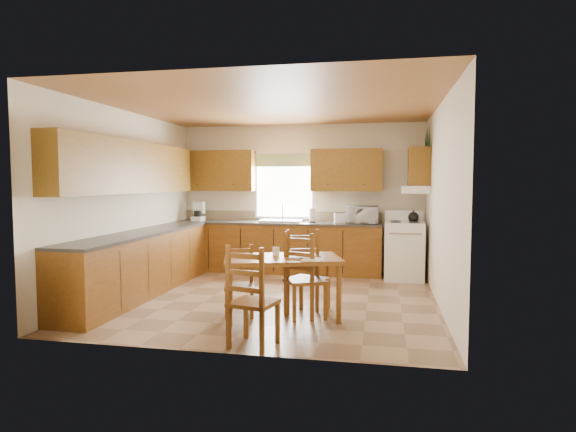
% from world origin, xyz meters
% --- Properties ---
extents(floor, '(4.50, 4.50, 0.00)m').
position_xyz_m(floor, '(0.00, 0.00, 0.00)').
color(floor, '#917151').
rests_on(floor, ground).
extents(ceiling, '(4.50, 4.50, 0.00)m').
position_xyz_m(ceiling, '(0.00, 0.00, 2.70)').
color(ceiling, '#A06835').
rests_on(ceiling, floor).
extents(wall_left, '(4.50, 4.50, 0.00)m').
position_xyz_m(wall_left, '(-2.25, 0.00, 1.35)').
color(wall_left, beige).
rests_on(wall_left, floor).
extents(wall_right, '(4.50, 4.50, 0.00)m').
position_xyz_m(wall_right, '(2.25, 0.00, 1.35)').
color(wall_right, beige).
rests_on(wall_right, floor).
extents(wall_back, '(4.50, 4.50, 0.00)m').
position_xyz_m(wall_back, '(0.00, 2.25, 1.35)').
color(wall_back, beige).
rests_on(wall_back, floor).
extents(wall_front, '(4.50, 4.50, 0.00)m').
position_xyz_m(wall_front, '(0.00, -2.25, 1.35)').
color(wall_front, beige).
rests_on(wall_front, floor).
extents(lower_cab_back, '(3.75, 0.60, 0.88)m').
position_xyz_m(lower_cab_back, '(-0.38, 1.95, 0.44)').
color(lower_cab_back, brown).
rests_on(lower_cab_back, floor).
extents(lower_cab_left, '(0.60, 3.60, 0.88)m').
position_xyz_m(lower_cab_left, '(-1.95, -0.15, 0.44)').
color(lower_cab_left, brown).
rests_on(lower_cab_left, floor).
extents(counter_back, '(3.75, 0.63, 0.04)m').
position_xyz_m(counter_back, '(-0.38, 1.95, 0.90)').
color(counter_back, '#3B3834').
rests_on(counter_back, lower_cab_back).
extents(counter_left, '(0.63, 3.60, 0.04)m').
position_xyz_m(counter_left, '(-1.95, -0.15, 0.90)').
color(counter_left, '#3B3834').
rests_on(counter_left, lower_cab_left).
extents(backsplash, '(3.75, 0.01, 0.18)m').
position_xyz_m(backsplash, '(-0.38, 2.24, 1.01)').
color(backsplash, '#8B795B').
rests_on(backsplash, counter_back).
extents(upper_cab_back_left, '(1.41, 0.33, 0.75)m').
position_xyz_m(upper_cab_back_left, '(-1.55, 2.08, 1.85)').
color(upper_cab_back_left, brown).
rests_on(upper_cab_back_left, wall_back).
extents(upper_cab_back_right, '(1.25, 0.33, 0.75)m').
position_xyz_m(upper_cab_back_right, '(0.86, 2.08, 1.85)').
color(upper_cab_back_right, brown).
rests_on(upper_cab_back_right, wall_back).
extents(upper_cab_left, '(0.33, 3.60, 0.75)m').
position_xyz_m(upper_cab_left, '(-2.08, -0.15, 1.85)').
color(upper_cab_left, brown).
rests_on(upper_cab_left, wall_left).
extents(upper_cab_stove, '(0.33, 0.62, 0.62)m').
position_xyz_m(upper_cab_stove, '(2.08, 1.65, 1.90)').
color(upper_cab_stove, brown).
rests_on(upper_cab_stove, wall_right).
extents(range_hood, '(0.44, 0.62, 0.12)m').
position_xyz_m(range_hood, '(2.03, 1.65, 1.52)').
color(range_hood, white).
rests_on(range_hood, wall_right).
extents(window_frame, '(1.13, 0.02, 1.18)m').
position_xyz_m(window_frame, '(-0.30, 2.22, 1.55)').
color(window_frame, white).
rests_on(window_frame, wall_back).
extents(window_pane, '(1.05, 0.01, 1.10)m').
position_xyz_m(window_pane, '(-0.30, 2.21, 1.55)').
color(window_pane, white).
rests_on(window_pane, wall_back).
extents(window_valance, '(1.19, 0.01, 0.24)m').
position_xyz_m(window_valance, '(-0.30, 2.19, 2.05)').
color(window_valance, '#457435').
rests_on(window_valance, wall_back).
extents(sink_basin, '(0.75, 0.45, 0.04)m').
position_xyz_m(sink_basin, '(-0.30, 1.95, 0.94)').
color(sink_basin, silver).
rests_on(sink_basin, counter_back).
extents(pine_decal_a, '(0.22, 0.22, 0.36)m').
position_xyz_m(pine_decal_a, '(2.21, 1.33, 2.38)').
color(pine_decal_a, black).
rests_on(pine_decal_a, wall_right).
extents(pine_decal_b, '(0.22, 0.22, 0.36)m').
position_xyz_m(pine_decal_b, '(2.21, 1.65, 2.42)').
color(pine_decal_b, black).
rests_on(pine_decal_b, wall_right).
extents(pine_decal_c, '(0.22, 0.22, 0.36)m').
position_xyz_m(pine_decal_c, '(2.21, 1.97, 2.38)').
color(pine_decal_c, black).
rests_on(pine_decal_c, wall_right).
extents(stove, '(0.66, 0.68, 0.96)m').
position_xyz_m(stove, '(1.87, 1.71, 0.48)').
color(stove, white).
rests_on(stove, floor).
extents(coffeemaker, '(0.22, 0.25, 0.34)m').
position_xyz_m(coffeemaker, '(-1.90, 1.95, 1.09)').
color(coffeemaker, white).
rests_on(coffeemaker, counter_back).
extents(paper_towel, '(0.14, 0.14, 0.26)m').
position_xyz_m(paper_towel, '(0.27, 1.96, 1.05)').
color(paper_towel, white).
rests_on(paper_towel, counter_back).
extents(toaster, '(0.24, 0.18, 0.17)m').
position_xyz_m(toaster, '(0.77, 1.95, 1.01)').
color(toaster, white).
rests_on(toaster, counter_back).
extents(microwave, '(0.51, 0.37, 0.30)m').
position_xyz_m(microwave, '(1.15, 1.95, 1.07)').
color(microwave, white).
rests_on(microwave, counter_back).
extents(dining_table, '(1.55, 1.16, 0.74)m').
position_xyz_m(dining_table, '(0.32, -0.92, 0.37)').
color(dining_table, brown).
rests_on(dining_table, floor).
extents(chair_near_left, '(0.56, 0.55, 1.03)m').
position_xyz_m(chair_near_left, '(0.60, -0.78, 0.52)').
color(chair_near_left, brown).
rests_on(chair_near_left, floor).
extents(chair_near_right, '(0.51, 0.49, 1.02)m').
position_xyz_m(chair_near_right, '(0.25, -1.99, 0.51)').
color(chair_near_right, brown).
rests_on(chair_near_right, floor).
extents(chair_far_left, '(0.44, 0.43, 0.86)m').
position_xyz_m(chair_far_left, '(-0.21, -0.97, 0.43)').
color(chair_far_left, brown).
rests_on(chair_far_left, floor).
extents(chair_far_right, '(0.57, 0.56, 1.04)m').
position_xyz_m(chair_far_right, '(0.61, -0.87, 0.52)').
color(chair_far_right, brown).
rests_on(chair_far_right, floor).
extents(table_paper, '(0.24, 0.31, 0.00)m').
position_xyz_m(table_paper, '(0.70, -1.02, 0.74)').
color(table_paper, white).
rests_on(table_paper, dining_table).
extents(table_card, '(0.09, 0.03, 0.11)m').
position_xyz_m(table_card, '(0.23, -0.86, 0.80)').
color(table_card, white).
rests_on(table_card, dining_table).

